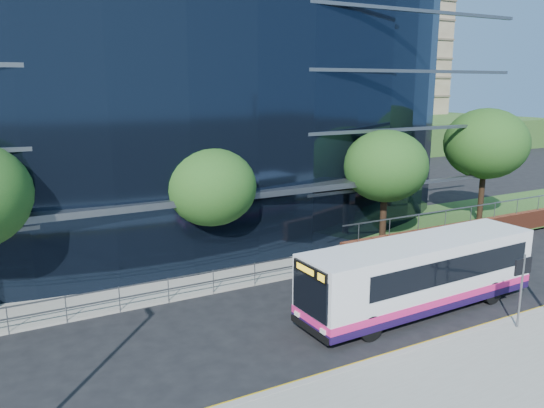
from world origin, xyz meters
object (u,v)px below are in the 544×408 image
tree_dist_e (325,122)px  tree_far_c (386,166)px  street_sign (522,276)px  tree_dist_f (414,119)px  tree_far_b (211,187)px  tree_far_d (486,144)px  city_bus (422,273)px

tree_dist_e → tree_far_c: bearing=-118.7°
street_sign → tree_dist_f: bearing=50.8°
tree_far_b → tree_far_d: 19.03m
tree_far_b → city_bus: tree_far_b is taller
tree_far_b → city_bus: (5.75, -7.93, -2.69)m
tree_far_d → tree_dist_e: 31.06m
tree_dist_e → city_bus: bearing=-118.9°
tree_dist_f → tree_far_c: bearing=-135.0°
street_sign → tree_far_c: size_ratio=0.43×
tree_far_d → tree_dist_e: (8.00, 30.00, -0.65)m
tree_dist_f → city_bus: tree_dist_f is taller
street_sign → tree_far_b: (-7.50, 11.09, 2.06)m
tree_far_b → tree_far_c: size_ratio=0.93×
street_sign → tree_far_d: size_ratio=0.38×
tree_far_d → tree_dist_f: tree_far_d is taller
tree_far_b → city_bus: 10.16m
tree_dist_e → tree_far_d: bearing=-104.9°
tree_far_d → city_bus: (-13.25, -8.43, -3.67)m
tree_far_b → tree_dist_e: bearing=48.5°
tree_dist_e → tree_dist_f: size_ratio=1.08×
tree_far_b → tree_dist_f: bearing=37.1°
tree_dist_e → tree_far_b: bearing=-131.5°
tree_far_c → city_bus: (-4.25, -7.43, -3.01)m
city_bus → tree_dist_e: bearing=59.4°
tree_far_c → city_bus: bearing=-119.8°
street_sign → tree_dist_f: tree_dist_f is taller
street_sign → tree_far_c: 11.14m
tree_dist_e → city_bus: tree_dist_e is taller
tree_far_d → city_bus: bearing=-147.5°
tree_far_c → tree_far_d: bearing=6.3°
tree_far_c → tree_dist_f: tree_far_c is taller
tree_dist_e → street_sign: bearing=-115.1°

